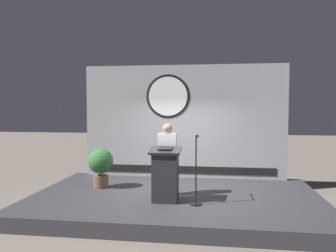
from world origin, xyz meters
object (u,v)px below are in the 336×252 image
at_px(podium, 165,175).
at_px(speaker_person, 168,159).
at_px(microphone_stand, 196,180).
at_px(potted_plant, 101,164).

relative_size(podium, speaker_person, 0.71).
bearing_deg(speaker_person, podium, -87.34).
bearing_deg(podium, speaker_person, 92.66).
distance_m(microphone_stand, potted_plant, 2.60).
bearing_deg(microphone_stand, podium, 172.18).
xyz_separation_m(microphone_stand, potted_plant, (-2.38, 1.05, 0.08)).
distance_m(speaker_person, potted_plant, 1.79).
distance_m(speaker_person, microphone_stand, 0.93).
height_order(microphone_stand, potted_plant, microphone_stand).
bearing_deg(potted_plant, microphone_stand, -23.83).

